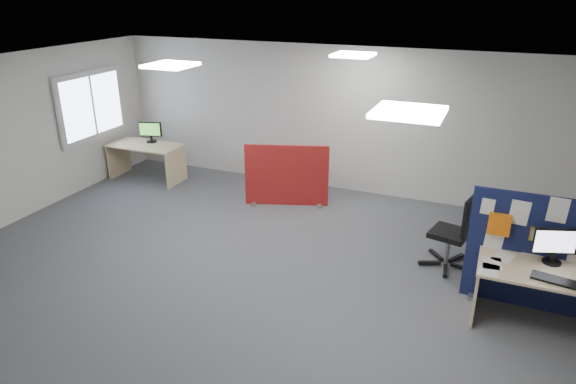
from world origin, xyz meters
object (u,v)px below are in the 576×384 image
(navy_divider, at_px, (544,254))
(office_chair, at_px, (459,226))
(second_desk, at_px, (147,153))
(main_desk, at_px, (554,286))
(monitor_main, at_px, (555,244))
(red_divider, at_px, (287,176))
(monitor_second, at_px, (151,131))

(navy_divider, relative_size, office_chair, 1.57)
(office_chair, bearing_deg, second_desk, -178.82)
(main_desk, bearing_deg, office_chair, 139.39)
(navy_divider, bearing_deg, second_desk, 165.07)
(main_desk, xyz_separation_m, monitor_main, (-0.05, 0.20, 0.42))
(second_desk, xyz_separation_m, office_chair, (6.13, -1.29, 0.10))
(monitor_main, xyz_separation_m, red_divider, (-4.11, 1.91, -0.43))
(monitor_main, relative_size, office_chair, 0.42)
(office_chair, bearing_deg, red_divider, 172.37)
(main_desk, height_order, office_chair, office_chair)
(main_desk, bearing_deg, navy_divider, 108.82)
(monitor_main, xyz_separation_m, second_desk, (-7.21, 2.06, -0.43))
(main_desk, distance_m, monitor_main, 0.46)
(main_desk, relative_size, office_chair, 1.46)
(monitor_second, bearing_deg, office_chair, -31.10)
(monitor_main, relative_size, second_desk, 0.33)
(monitor_main, distance_m, office_chair, 1.36)
(navy_divider, relative_size, main_desk, 1.08)
(office_chair, bearing_deg, main_desk, -27.53)
(red_divider, bearing_deg, navy_divider, -42.19)
(monitor_main, bearing_deg, second_desk, 145.18)
(second_desk, distance_m, monitor_second, 0.44)
(main_desk, bearing_deg, second_desk, 162.71)
(navy_divider, height_order, monitor_second, navy_divider)
(red_divider, distance_m, monitor_second, 3.13)
(red_divider, bearing_deg, main_desk, -45.60)
(red_divider, height_order, monitor_second, monitor_second)
(monitor_second, bearing_deg, monitor_main, -34.88)
(navy_divider, height_order, main_desk, navy_divider)
(monitor_main, bearing_deg, red_divider, 136.16)
(second_desk, bearing_deg, red_divider, -2.73)
(red_divider, distance_m, second_desk, 3.11)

